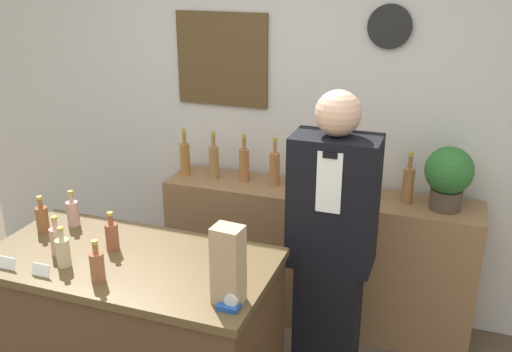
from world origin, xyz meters
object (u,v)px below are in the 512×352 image
at_px(paper_bag, 228,265).
at_px(tape_dispenser, 229,304).
at_px(shopkeeper, 331,253).
at_px(potted_plant, 449,175).

distance_m(paper_bag, tape_dispenser, 0.16).
bearing_deg(shopkeeper, potted_plant, 49.69).
xyz_separation_m(potted_plant, paper_bag, (-0.80, -1.39, 0.01)).
bearing_deg(paper_bag, potted_plant, 60.22).
height_order(potted_plant, paper_bag, paper_bag).
relative_size(potted_plant, paper_bag, 1.12).
height_order(shopkeeper, paper_bag, shopkeeper).
distance_m(shopkeeper, potted_plant, 0.87).
relative_size(potted_plant, tape_dispenser, 4.19).
bearing_deg(potted_plant, paper_bag, -119.78).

